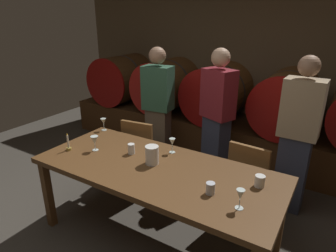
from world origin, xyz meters
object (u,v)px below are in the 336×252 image
(wine_barrel_right, at_px, (287,102))
(chair_right, at_px, (250,178))
(guest_left, at_px, (158,108))
(wine_glass_far_right, at_px, (240,195))
(candle_center, at_px, (68,145))
(cup_right, at_px, (260,181))
(cup_left, at_px, (131,149))
(wine_glass_far_left, at_px, (103,122))
(cup_center, at_px, (210,188))
(wine_glass_center_right, at_px, (172,142))
(guest_right, at_px, (297,136))
(wine_barrel_far_left, at_px, (123,79))
(dining_table, at_px, (156,174))
(wine_barrel_center, at_px, (218,92))
(pitcher, at_px, (152,155))
(wine_glass_center_left, at_px, (95,141))
(guest_center, at_px, (217,117))
(chair_left, at_px, (142,150))
(wine_barrel_left, at_px, (167,85))

(wine_barrel_right, height_order, chair_right, wine_barrel_right)
(guest_left, distance_m, wine_glass_far_right, 2.14)
(candle_center, bearing_deg, wine_glass_far_right, -0.70)
(cup_right, bearing_deg, cup_left, -176.72)
(chair_right, distance_m, cup_right, 0.69)
(wine_glass_far_left, xyz_separation_m, cup_center, (1.58, -0.54, -0.06))
(cup_center, bearing_deg, chair_right, 85.24)
(wine_glass_far_left, height_order, wine_glass_center_right, wine_glass_center_right)
(guest_right, bearing_deg, wine_barrel_far_left, -14.70)
(chair_right, height_order, wine_glass_center_right, wine_glass_center_right)
(dining_table, bearing_deg, wine_barrel_right, 72.22)
(wine_barrel_center, distance_m, dining_table, 2.15)
(wine_glass_far_right, height_order, cup_left, wine_glass_far_right)
(wine_barrel_right, height_order, cup_left, wine_barrel_right)
(guest_left, bearing_deg, wine_glass_far_right, 132.81)
(wine_glass_center_right, height_order, wine_glass_far_right, wine_glass_far_right)
(guest_left, bearing_deg, pitcher, 115.39)
(dining_table, bearing_deg, pitcher, 152.72)
(dining_table, distance_m, wine_glass_far_left, 1.10)
(pitcher, relative_size, wine_glass_center_left, 1.13)
(wine_glass_center_left, relative_size, wine_glass_center_right, 1.02)
(guest_center, height_order, wine_glass_far_left, guest_center)
(wine_glass_far_right, bearing_deg, wine_glass_center_right, 148.78)
(wine_glass_far_left, bearing_deg, pitcher, -21.99)
(wine_barrel_center, height_order, chair_left, wine_barrel_center)
(wine_barrel_center, bearing_deg, wine_barrel_far_left, 180.00)
(wine_barrel_center, relative_size, dining_table, 0.43)
(pitcher, bearing_deg, wine_barrel_left, 118.47)
(guest_right, height_order, pitcher, guest_right)
(dining_table, height_order, wine_glass_center_right, wine_glass_center_right)
(wine_barrel_left, bearing_deg, chair_right, -36.92)
(guest_right, height_order, wine_glass_center_left, guest_right)
(wine_barrel_center, distance_m, wine_barrel_right, 0.98)
(guest_right, relative_size, wine_glass_center_right, 11.39)
(wine_barrel_left, xyz_separation_m, wine_glass_far_right, (2.01, -2.30, -0.08))
(wine_barrel_right, bearing_deg, guest_left, -148.90)
(dining_table, height_order, candle_center, candle_center)
(wine_glass_center_left, bearing_deg, chair_left, 87.76)
(guest_left, distance_m, pitcher, 1.39)
(guest_right, distance_m, cup_right, 1.01)
(dining_table, bearing_deg, wine_barrel_center, 98.23)
(chair_left, xyz_separation_m, wine_glass_center_left, (-0.03, -0.72, 0.38))
(wine_barrel_far_left, distance_m, guest_left, 1.61)
(guest_center, bearing_deg, wine_glass_center_left, 82.99)
(wine_barrel_far_left, height_order, wine_barrel_center, same)
(wine_barrel_far_left, relative_size, wine_barrel_right, 1.00)
(chair_left, distance_m, wine_glass_far_right, 1.78)
(wine_barrel_far_left, height_order, wine_barrel_left, same)
(pitcher, bearing_deg, wine_barrel_center, 96.53)
(chair_right, xyz_separation_m, wine_glass_center_right, (-0.68, -0.40, 0.39))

